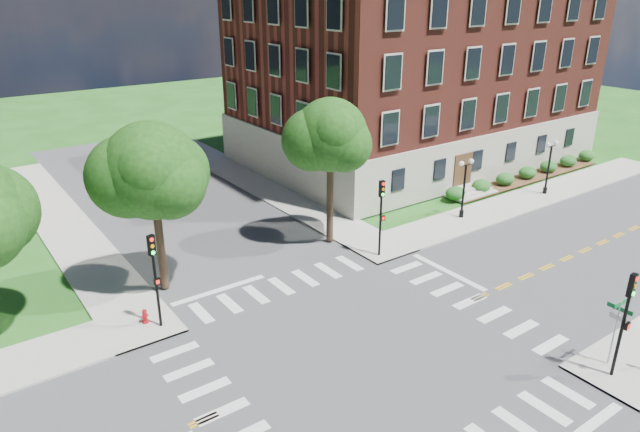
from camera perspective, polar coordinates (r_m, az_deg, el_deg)
ground at (r=26.91m, az=4.48°, el=-13.08°), size 160.00×160.00×0.00m
road_ew at (r=26.91m, az=4.48°, el=-13.07°), size 90.00×12.00×0.01m
road_ns at (r=26.90m, az=4.48°, el=-13.07°), size 12.00×90.00×0.01m
sidewalk_ne at (r=46.38m, az=6.95°, el=2.48°), size 34.00×34.00×0.12m
crosswalk_east at (r=31.36m, az=14.75°, el=-8.29°), size 2.20×10.20×0.02m
stop_bar_east at (r=34.12m, az=12.68°, el=-5.48°), size 0.40×5.50×0.00m
main_building at (r=54.96m, az=9.48°, el=14.30°), size 30.60×22.40×16.50m
shrub_row at (r=52.05m, az=19.95°, el=3.40°), size 18.00×2.00×1.30m
tree_c at (r=30.03m, az=-16.46°, el=4.36°), size 5.04×5.04×9.22m
tree_d at (r=34.72m, az=1.05°, el=8.04°), size 4.51×4.51×9.24m
traffic_signal_se at (r=26.46m, az=28.29°, el=-8.48°), size 0.34×0.38×4.80m
traffic_signal_ne at (r=34.02m, az=6.13°, el=0.76°), size 0.36×0.41×4.80m
traffic_signal_nw at (r=27.75m, az=-16.22°, el=-5.15°), size 0.36×0.42×4.80m
twin_lamp_west at (r=41.14m, az=14.22°, el=3.02°), size 1.36×0.36×4.23m
twin_lamp_east at (r=48.09m, az=21.93°, el=4.81°), size 1.36×0.36×4.23m
street_sign_pole at (r=27.56m, az=27.59°, el=-9.22°), size 1.10×1.10×3.10m
fire_hydrant at (r=29.51m, az=-17.11°, el=-9.58°), size 0.35×0.35×0.75m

